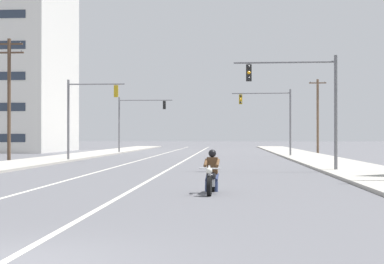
% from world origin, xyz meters
% --- Properties ---
extents(lane_stripe_center, '(0.16, 100.00, 0.01)m').
position_xyz_m(lane_stripe_center, '(-0.04, 45.00, 0.00)').
color(lane_stripe_center, beige).
rests_on(lane_stripe_center, ground).
extents(lane_stripe_left, '(0.16, 100.00, 0.01)m').
position_xyz_m(lane_stripe_left, '(-3.58, 45.00, 0.00)').
color(lane_stripe_left, beige).
rests_on(lane_stripe_left, ground).
extents(sidewalk_kerb_right, '(4.40, 110.00, 0.14)m').
position_xyz_m(sidewalk_kerb_right, '(10.43, 40.00, 0.07)').
color(sidewalk_kerb_right, '#ADA89E').
rests_on(sidewalk_kerb_right, ground).
extents(sidewalk_kerb_left, '(4.40, 110.00, 0.14)m').
position_xyz_m(sidewalk_kerb_left, '(-10.43, 40.00, 0.07)').
color(sidewalk_kerb_left, '#ADA89E').
rests_on(sidewalk_kerb_left, ground).
extents(motorcycle_with_rider, '(0.70, 2.19, 1.46)m').
position_xyz_m(motorcycle_with_rider, '(2.81, 11.15, 0.59)').
color(motorcycle_with_rider, black).
rests_on(motorcycle_with_rider, ground).
extents(traffic_signal_near_right, '(5.49, 0.37, 6.20)m').
position_xyz_m(traffic_signal_near_right, '(7.46, 23.51, 4.14)').
color(traffic_signal_near_right, slate).
rests_on(traffic_signal_near_right, ground).
extents(traffic_signal_near_left, '(4.43, 0.37, 6.20)m').
position_xyz_m(traffic_signal_near_left, '(-7.56, 36.33, 4.07)').
color(traffic_signal_near_left, slate).
rests_on(traffic_signal_near_left, ground).
extents(traffic_signal_mid_right, '(5.44, 0.42, 6.20)m').
position_xyz_m(traffic_signal_mid_right, '(7.47, 46.78, 4.13)').
color(traffic_signal_mid_right, slate).
rests_on(traffic_signal_mid_right, ground).
extents(traffic_signal_mid_left, '(6.01, 0.37, 6.20)m').
position_xyz_m(traffic_signal_mid_left, '(-6.91, 56.93, 4.17)').
color(traffic_signal_mid_left, slate).
rests_on(traffic_signal_mid_left, ground).
extents(utility_pole_left_near, '(2.22, 0.26, 9.21)m').
position_xyz_m(utility_pole_left_near, '(-13.05, 35.35, 4.97)').
color(utility_pole_left_near, '#4C3828').
rests_on(utility_pole_left_near, ground).
extents(utility_pole_right_far, '(1.87, 0.26, 8.13)m').
position_xyz_m(utility_pole_right_far, '(13.17, 57.87, 4.25)').
color(utility_pole_right_far, brown).
rests_on(utility_pole_right_far, ground).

